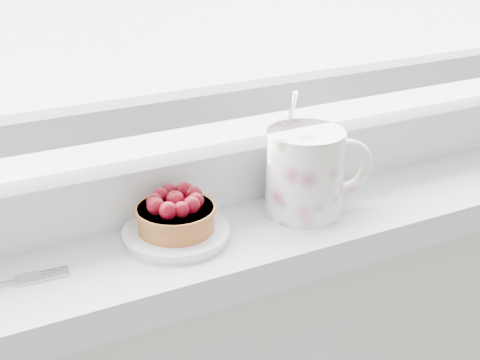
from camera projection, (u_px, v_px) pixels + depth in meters
saucer at (177, 234)px, 0.77m from camera, size 0.12×0.12×0.01m
raspberry_tart at (176, 213)px, 0.76m from camera, size 0.09×0.09×0.05m
floral_mug at (308, 170)px, 0.81m from camera, size 0.14×0.11×0.15m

